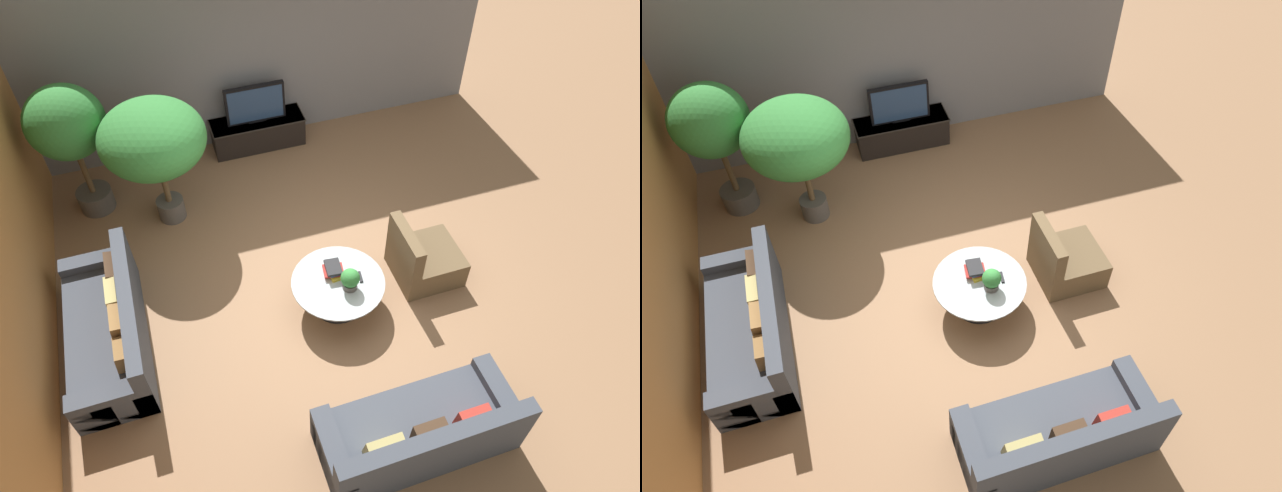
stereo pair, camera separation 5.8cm
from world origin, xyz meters
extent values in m
plane|color=#8C6647|center=(0.00, 0.00, 0.00)|extent=(24.00, 24.00, 0.00)
cube|color=slate|center=(0.00, 3.26, 1.50)|extent=(7.40, 0.12, 3.00)
cube|color=black|center=(-0.02, 2.94, 0.24)|extent=(1.43, 0.48, 0.47)
cube|color=#2D2823|center=(-0.02, 2.94, 0.46)|extent=(1.46, 0.50, 0.02)
cube|color=black|center=(-0.02, 2.94, 0.77)|extent=(0.91, 0.08, 0.60)
cube|color=navy|center=(-0.02, 2.90, 0.77)|extent=(0.84, 0.00, 0.54)
cube|color=black|center=(-0.02, 2.94, 0.49)|extent=(0.27, 0.13, 0.02)
cylinder|color=black|center=(0.11, -0.42, 0.01)|extent=(0.62, 0.62, 0.02)
cylinder|color=black|center=(0.11, -0.42, 0.21)|extent=(0.10, 0.10, 0.42)
cylinder|color=#A8B2B7|center=(0.11, -0.42, 0.43)|extent=(1.12, 1.12, 0.02)
cube|color=#3D424C|center=(-2.59, -0.14, 0.21)|extent=(0.84, 2.07, 0.42)
cube|color=#3D424C|center=(-2.25, -0.14, 0.63)|extent=(0.16, 2.07, 0.42)
cube|color=#3D424C|center=(-2.59, 0.79, 0.27)|extent=(0.84, 0.20, 0.54)
cube|color=#3D424C|center=(-2.59, -1.07, 0.27)|extent=(0.84, 0.20, 0.54)
cube|color=#422D1E|center=(-2.41, 0.41, 0.60)|extent=(0.18, 0.40, 0.37)
cube|color=tan|center=(-2.41, 0.04, 0.59)|extent=(0.13, 0.39, 0.35)
cube|color=olive|center=(-2.41, -0.32, 0.59)|extent=(0.15, 0.38, 0.35)
cube|color=olive|center=(-2.41, -0.69, 0.55)|extent=(0.14, 0.29, 0.27)
cube|color=#3D424C|center=(0.28, -2.31, 0.21)|extent=(1.99, 0.84, 0.42)
cube|color=#3D424C|center=(0.28, -2.65, 0.63)|extent=(1.99, 0.16, 0.42)
cube|color=#3D424C|center=(1.17, -2.31, 0.27)|extent=(0.20, 0.84, 0.54)
cube|color=#3D424C|center=(-0.62, -2.31, 0.27)|extent=(0.20, 0.84, 0.54)
cube|color=#B23328|center=(0.74, -2.49, 0.56)|extent=(0.32, 0.15, 0.30)
cube|color=#422D1E|center=(0.28, -2.49, 0.57)|extent=(0.32, 0.13, 0.30)
cube|color=tan|center=(-0.19, -2.49, 0.58)|extent=(0.36, 0.18, 0.34)
cube|color=brown|center=(1.35, -0.31, 0.20)|extent=(0.80, 0.76, 0.40)
cube|color=brown|center=(1.02, -0.31, 0.63)|extent=(0.14, 0.76, 0.46)
cylinder|color=#514C47|center=(-2.57, 2.29, 0.16)|extent=(0.48, 0.48, 0.31)
cylinder|color=brown|center=(-2.57, 2.29, 0.66)|extent=(0.08, 0.08, 0.69)
ellipsoid|color=#337F38|center=(-2.57, 2.29, 1.47)|extent=(1.00, 1.00, 0.94)
cylinder|color=#514C47|center=(-1.58, 1.76, 0.16)|extent=(0.37, 0.37, 0.31)
cylinder|color=brown|center=(-1.58, 1.76, 0.62)|extent=(0.08, 0.08, 0.61)
ellipsoid|color=#337F38|center=(-1.58, 1.76, 1.37)|extent=(1.35, 1.35, 0.90)
cylinder|color=#514C47|center=(0.21, -0.54, 0.48)|extent=(0.17, 0.17, 0.08)
sphere|color=#337F38|center=(0.21, -0.54, 0.61)|extent=(0.23, 0.23, 0.23)
cube|color=gold|center=(0.12, -0.28, 0.46)|extent=(0.18, 0.27, 0.04)
cube|color=#A32823|center=(0.10, -0.28, 0.49)|extent=(0.27, 0.24, 0.02)
cube|color=#2D4C84|center=(0.10, -0.28, 0.52)|extent=(0.15, 0.21, 0.03)
cube|color=#232326|center=(0.10, -0.28, 0.55)|extent=(0.21, 0.27, 0.03)
cube|color=black|center=(0.38, -0.44, 0.45)|extent=(0.06, 0.16, 0.02)
camera|label=1|loc=(-1.42, -4.29, 5.77)|focal=32.00mm
camera|label=2|loc=(-1.36, -4.31, 5.77)|focal=32.00mm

